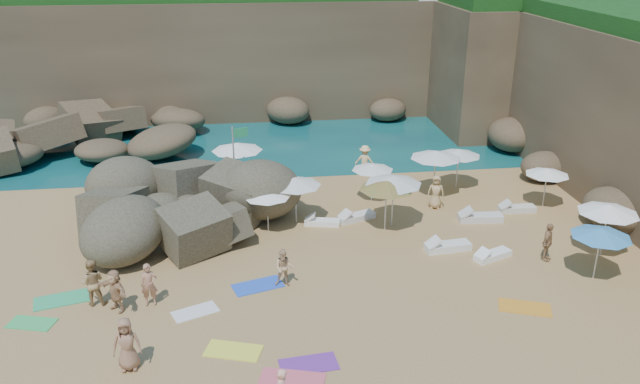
{
  "coord_description": "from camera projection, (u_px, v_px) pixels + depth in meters",
  "views": [
    {
      "loc": [
        -1.07,
        -21.18,
        12.02
      ],
      "look_at": [
        2.0,
        3.0,
        2.0
      ],
      "focal_mm": 35.0,
      "sensor_mm": 36.0,
      "label": 1
    }
  ],
  "objects": [
    {
      "name": "ground",
      "position": [
        279.0,
        271.0,
        24.13
      ],
      "size": [
        120.0,
        120.0,
        0.0
      ],
      "primitive_type": "plane",
      "color": "tan",
      "rests_on": "ground"
    },
    {
      "name": "seawater",
      "position": [
        255.0,
        93.0,
        51.65
      ],
      "size": [
        120.0,
        120.0,
        0.0
      ],
      "primitive_type": "plane",
      "color": "#0C4751",
      "rests_on": "ground"
    },
    {
      "name": "cliff_back",
      "position": [
        282.0,
        54.0,
        45.78
      ],
      "size": [
        44.0,
        8.0,
        8.0
      ],
      "primitive_type": "cube",
      "color": "brown",
      "rests_on": "ground"
    },
    {
      "name": "cliff_right",
      "position": [
        634.0,
        104.0,
        32.16
      ],
      "size": [
        8.0,
        30.0,
        8.0
      ],
      "primitive_type": "cube",
      "color": "brown",
      "rests_on": "ground"
    },
    {
      "name": "cliff_corner",
      "position": [
        505.0,
        62.0,
        42.94
      ],
      "size": [
        10.0,
        12.0,
        8.0
      ],
      "primitive_type": "cube",
      "color": "brown",
      "rests_on": "ground"
    },
    {
      "name": "rock_promontory",
      "position": [
        79.0,
        152.0,
        37.53
      ],
      "size": [
        12.0,
        7.0,
        2.0
      ],
      "primitive_type": null,
      "color": "brown",
      "rests_on": "ground"
    },
    {
      "name": "marina_masts",
      "position": [
        41.0,
        61.0,
        48.59
      ],
      "size": [
        3.1,
        0.1,
        6.0
      ],
      "color": "white",
      "rests_on": "ground"
    },
    {
      "name": "rock_outcrop",
      "position": [
        194.0,
        230.0,
        27.52
      ],
      "size": [
        8.01,
        6.88,
        2.73
      ],
      "primitive_type": null,
      "rotation": [
        0.0,
        0.0,
        -0.3
      ],
      "color": "brown",
      "rests_on": "ground"
    },
    {
      "name": "flag_pole",
      "position": [
        236.0,
        155.0,
        29.31
      ],
      "size": [
        0.74,
        0.27,
        3.89
      ],
      "color": "silver",
      "rests_on": "ground"
    },
    {
      "name": "parasol_0",
      "position": [
        237.0,
        147.0,
        31.28
      ],
      "size": [
        2.57,
        2.57,
        2.43
      ],
      "color": "silver",
      "rests_on": "ground"
    },
    {
      "name": "parasol_1",
      "position": [
        373.0,
        167.0,
        29.94
      ],
      "size": [
        2.02,
        2.02,
        1.91
      ],
      "color": "silver",
      "rests_on": "ground"
    },
    {
      "name": "parasol_2",
      "position": [
        394.0,
        180.0,
        27.15
      ],
      "size": [
        2.52,
        2.52,
        2.38
      ],
      "color": "silver",
      "rests_on": "ground"
    },
    {
      "name": "parasol_3",
      "position": [
        436.0,
        154.0,
        30.38
      ],
      "size": [
        2.49,
        2.49,
        2.36
      ],
      "color": "silver",
      "rests_on": "ground"
    },
    {
      "name": "parasol_4",
      "position": [
        618.0,
        168.0,
        29.35
      ],
      "size": [
        2.22,
        2.22,
        2.1
      ],
      "color": "silver",
      "rests_on": "ground"
    },
    {
      "name": "parasol_5",
      "position": [
        267.0,
        193.0,
        26.77
      ],
      "size": [
        2.07,
        2.07,
        1.96
      ],
      "color": "silver",
      "rests_on": "ground"
    },
    {
      "name": "parasol_6",
      "position": [
        387.0,
        185.0,
        26.79
      ],
      "size": [
        2.42,
        2.42,
        2.29
      ],
      "color": "silver",
      "rests_on": "ground"
    },
    {
      "name": "parasol_7",
      "position": [
        459.0,
        152.0,
        31.44
      ],
      "size": [
        2.21,
        2.21,
        2.09
      ],
      "color": "silver",
      "rests_on": "ground"
    },
    {
      "name": "parasol_8",
      "position": [
        547.0,
        172.0,
        29.29
      ],
      "size": [
        2.04,
        2.04,
        1.93
      ],
      "color": "silver",
      "rests_on": "ground"
    },
    {
      "name": "parasol_9",
      "position": [
        295.0,
        182.0,
        27.49
      ],
      "size": [
        2.3,
        2.3,
        2.17
      ],
      "color": "silver",
      "rests_on": "ground"
    },
    {
      "name": "parasol_10",
      "position": [
        602.0,
        233.0,
        22.93
      ],
      "size": [
        2.21,
        2.21,
        2.09
      ],
      "color": "silver",
      "rests_on": "ground"
    },
    {
      "name": "parasol_11",
      "position": [
        609.0,
        209.0,
        24.59
      ],
      "size": [
        2.37,
        2.37,
        2.24
      ],
      "color": "silver",
      "rests_on": "ground"
    },
    {
      "name": "lounger_0",
      "position": [
        357.0,
        217.0,
        28.47
      ],
      "size": [
        1.85,
        1.19,
        0.27
      ],
      "primitive_type": "cube",
      "rotation": [
        0.0,
        0.0,
        0.38
      ],
      "color": "silver",
      "rests_on": "ground"
    },
    {
      "name": "lounger_1",
      "position": [
        322.0,
        222.0,
        27.99
      ],
      "size": [
        1.65,
        0.86,
        0.25
      ],
      "primitive_type": "cube",
      "rotation": [
        0.0,
        0.0,
        -0.22
      ],
      "color": "white",
      "rests_on": "ground"
    },
    {
      "name": "lounger_2",
      "position": [
        480.0,
        218.0,
        28.37
      ],
      "size": [
        2.03,
        0.82,
        0.31
      ],
      "primitive_type": "cube",
      "rotation": [
        0.0,
        0.0,
        -0.08
      ],
      "color": "silver",
      "rests_on": "ground"
    },
    {
      "name": "lounger_3",
      "position": [
        448.0,
        247.0,
        25.73
      ],
      "size": [
        1.95,
        0.83,
        0.3
      ],
      "primitive_type": "cube",
      "rotation": [
        0.0,
        0.0,
        0.11
      ],
      "color": "white",
      "rests_on": "ground"
    },
    {
      "name": "lounger_4",
      "position": [
        517.0,
        209.0,
        29.34
      ],
      "size": [
        1.74,
        0.61,
        0.27
      ],
      "primitive_type": "cube",
      "rotation": [
        0.0,
        0.0,
        -0.02
      ],
      "color": "silver",
      "rests_on": "ground"
    },
    {
      "name": "lounger_5",
      "position": [
        493.0,
        255.0,
        25.07
      ],
      "size": [
        1.71,
        1.14,
        0.25
      ],
      "primitive_type": "cube",
      "rotation": [
        0.0,
        0.0,
        0.41
      ],
      "color": "white",
      "rests_on": "ground"
    },
    {
      "name": "towel_3",
      "position": [
        62.0,
        299.0,
        22.24
      ],
      "size": [
        2.1,
        1.42,
        0.03
      ],
      "primitive_type": "cube",
      "rotation": [
        0.0,
        0.0,
        0.26
      ],
      "color": "#30AB68",
      "rests_on": "ground"
    },
    {
      "name": "towel_4",
      "position": [
        233.0,
        351.0,
        19.49
      ],
      "size": [
        1.93,
        1.36,
        0.03
      ],
      "primitive_type": "cube",
      "rotation": [
        0.0,
        0.0,
        -0.31
      ],
      "color": "#F2F23F",
      "rests_on": "ground"
    },
    {
      "name": "towel_5",
      "position": [
        195.0,
        312.0,
        21.51
      ],
      "size": [
        1.72,
        1.31,
        0.03
      ],
      "primitive_type": "cube",
      "rotation": [
        0.0,
        0.0,
        0.4
      ],
      "color": "white",
      "rests_on": "ground"
    },
    {
      "name": "towel_6",
      "position": [
        309.0,
        364.0,
        18.86
      ],
      "size": [
        1.84,
        1.06,
        0.03
      ],
      "primitive_type": "cube",
      "rotation": [
        0.0,
        0.0,
        0.11
      ],
      "color": "#702D95",
      "rests_on": "ground"
    },
    {
      "name": "towel_8",
      "position": [
        258.0,
        286.0,
        23.11
      ],
      "size": [
        2.02,
        1.41,
        0.03
      ],
      "primitive_type": "cube",
      "rotation": [
        0.0,
        0.0,
        0.3
      ],
      "color": "blue",
      "rests_on": "ground"
    },
    {
      "name": "towel_9",
      "position": [
        292.0,
        381.0,
        18.17
      ],
      "size": [
        2.09,
        1.43,
        0.03
      ],
      "primitive_type": "cube",
      "rotation": [
        0.0,
        0.0,
        -0.27
      ],
      "color": "#E05768",
      "rests_on": "ground"
    },
    {
      "name": "towel_10",
      "position": [
        525.0,
        307.0,
        21.76
      ],
      "size": [
        1.97,
        1.45,
        0.03
      ],
      "primitive_type": "cube",
      "rotation": [
        0.0,
        0.0,
        -0.36
      ],
      "color": "orange",
      "rests_on": "ground"
    },
    {
      "name": "towel_11",
      "position": [
        32.0,
        323.0,
        20.87
      ],
      "size": [
        1.69,
        1.15,
        0.03
      ],
      "primitive_type": "cube",
      "rotation": [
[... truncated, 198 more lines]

